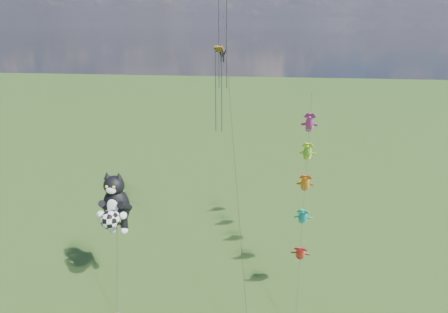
# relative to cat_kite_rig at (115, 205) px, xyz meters

# --- Properties ---
(ground) EXTENTS (300.00, 300.00, 0.00)m
(ground) POSITION_rel_cat_kite_rig_xyz_m (3.72, -0.09, -8.73)
(ground) COLOR #1A3A0E
(cat_kite_rig) EXTENTS (2.49, 4.16, 11.51)m
(cat_kite_rig) POSITION_rel_cat_kite_rig_xyz_m (0.00, 0.00, 0.00)
(cat_kite_rig) COLOR brown
(cat_kite_rig) RESTS_ON ground
(fish_windsock_rig) EXTENTS (2.00, 15.90, 16.02)m
(fish_windsock_rig) POSITION_rel_cat_kite_rig_xyz_m (15.58, 5.66, 0.26)
(fish_windsock_rig) COLOR brown
(fish_windsock_rig) RESTS_ON ground
(parafoil_rig) EXTENTS (4.79, 17.07, 25.89)m
(parafoil_rig) POSITION_rel_cat_kite_rig_xyz_m (7.59, 9.81, 10.99)
(parafoil_rig) COLOR brown
(parafoil_rig) RESTS_ON ground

